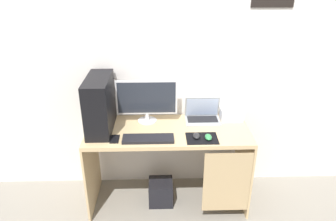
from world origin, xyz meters
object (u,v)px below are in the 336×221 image
object	(u,v)px
projector	(231,114)
mouse_right	(208,137)
mouse_left	(196,136)
cell_phone	(115,139)
subwoofer	(161,192)
keyboard	(148,139)
monitor	(147,100)
pc_tower	(100,104)
laptop	(202,116)

from	to	relation	value
projector	mouse_right	size ratio (longest dim) A/B	2.08
mouse_left	cell_phone	bearing A→B (deg)	-179.55
mouse_left	subwoofer	size ratio (longest dim) A/B	0.43
projector	mouse_right	world-z (taller)	projector
subwoofer	cell_phone	bearing A→B (deg)	-160.00
keyboard	subwoofer	size ratio (longest dim) A/B	1.88
cell_phone	subwoofer	size ratio (longest dim) A/B	0.58
monitor	mouse_left	distance (m)	0.55
mouse_right	cell_phone	world-z (taller)	mouse_right
cell_phone	subwoofer	bearing A→B (deg)	20.00
pc_tower	mouse_right	distance (m)	0.95
mouse_left	subwoofer	world-z (taller)	mouse_left
laptop	keyboard	bearing A→B (deg)	-144.04
keyboard	mouse_right	size ratio (longest dim) A/B	4.38
keyboard	mouse_left	xyz separation A→B (m)	(0.40, 0.02, 0.01)
mouse_right	keyboard	bearing A→B (deg)	179.42
laptop	monitor	bearing A→B (deg)	-177.98
keyboard	mouse_right	bearing A→B (deg)	-0.58
projector	monitor	bearing A→B (deg)	-178.81
keyboard	mouse_right	distance (m)	0.49
keyboard	subwoofer	world-z (taller)	keyboard
laptop	cell_phone	world-z (taller)	laptop
monitor	cell_phone	size ratio (longest dim) A/B	4.16
projector	mouse_left	size ratio (longest dim) A/B	2.08
keyboard	cell_phone	size ratio (longest dim) A/B	3.23
laptop	cell_phone	size ratio (longest dim) A/B	2.42
projector	mouse_right	xyz separation A→B (m)	(-0.26, -0.36, -0.03)
mouse_left	keyboard	bearing A→B (deg)	-177.12
laptop	mouse_right	world-z (taller)	laptop
laptop	projector	world-z (taller)	laptop
subwoofer	mouse_right	bearing A→B (deg)	-21.47
pc_tower	monitor	xyz separation A→B (m)	(0.39, 0.12, -0.02)
laptop	mouse_right	bearing A→B (deg)	-89.45
laptop	subwoofer	world-z (taller)	laptop
pc_tower	keyboard	distance (m)	0.51
mouse_left	cell_phone	size ratio (longest dim) A/B	0.74
monitor	mouse_left	xyz separation A→B (m)	(0.41, -0.32, -0.19)
laptop	subwoofer	bearing A→B (deg)	-152.39
laptop	keyboard	size ratio (longest dim) A/B	0.75
monitor	subwoofer	distance (m)	0.89
monitor	subwoofer	world-z (taller)	monitor
pc_tower	keyboard	xyz separation A→B (m)	(0.41, -0.22, -0.22)
mouse_left	cell_phone	world-z (taller)	mouse_left
pc_tower	mouse_right	world-z (taller)	pc_tower
laptop	mouse_left	xyz separation A→B (m)	(-0.09, -0.33, -0.02)
pc_tower	subwoofer	distance (m)	1.02
projector	cell_phone	size ratio (longest dim) A/B	1.54
mouse_right	mouse_left	bearing A→B (deg)	165.26
keyboard	laptop	bearing A→B (deg)	35.96
projector	keyboard	world-z (taller)	projector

